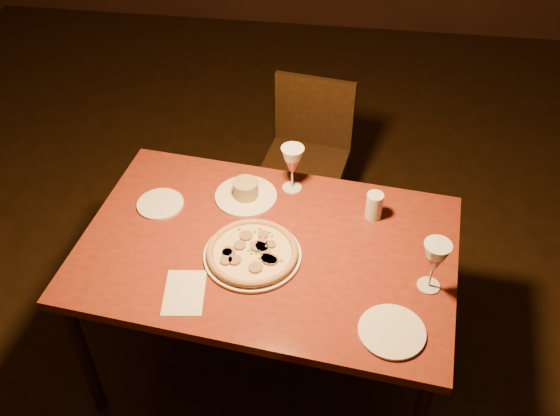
# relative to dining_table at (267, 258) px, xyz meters

# --- Properties ---
(dining_table) EXTENTS (1.42, 0.99, 0.72)m
(dining_table) POSITION_rel_dining_table_xyz_m (0.00, 0.00, 0.00)
(dining_table) COLOR maroon
(dining_table) RESTS_ON floor
(chair_far) EXTENTS (0.44, 0.44, 0.81)m
(chair_far) POSITION_rel_dining_table_xyz_m (0.06, 0.90, -0.20)
(chair_far) COLOR black
(chair_far) RESTS_ON floor
(pizza_plate) EXTENTS (0.34, 0.34, 0.04)m
(pizza_plate) POSITION_rel_dining_table_xyz_m (-0.04, -0.06, 0.08)
(pizza_plate) COLOR white
(pizza_plate) RESTS_ON dining_table
(ramekin_saucer) EXTENTS (0.24, 0.24, 0.08)m
(ramekin_saucer) POSITION_rel_dining_table_xyz_m (-0.12, 0.25, 0.09)
(ramekin_saucer) COLOR white
(ramekin_saucer) RESTS_ON dining_table
(wine_glass_far) EXTENTS (0.09, 0.09, 0.20)m
(wine_glass_far) POSITION_rel_dining_table_xyz_m (0.05, 0.33, 0.16)
(wine_glass_far) COLOR #BD594E
(wine_glass_far) RESTS_ON dining_table
(wine_glass_right) EXTENTS (0.09, 0.09, 0.20)m
(wine_glass_right) POSITION_rel_dining_table_xyz_m (0.56, -0.11, 0.16)
(wine_glass_right) COLOR #BD594E
(wine_glass_right) RESTS_ON dining_table
(water_tumbler) EXTENTS (0.06, 0.06, 0.11)m
(water_tumbler) POSITION_rel_dining_table_xyz_m (0.37, 0.21, 0.12)
(water_tumbler) COLOR silver
(water_tumbler) RESTS_ON dining_table
(side_plate_left) EXTENTS (0.18, 0.18, 0.01)m
(side_plate_left) POSITION_rel_dining_table_xyz_m (-0.44, 0.16, 0.07)
(side_plate_left) COLOR white
(side_plate_left) RESTS_ON dining_table
(side_plate_near) EXTENTS (0.21, 0.21, 0.01)m
(side_plate_near) POSITION_rel_dining_table_xyz_m (0.44, -0.32, 0.07)
(side_plate_near) COLOR white
(side_plate_near) RESTS_ON dining_table
(menu_card) EXTENTS (0.16, 0.21, 0.00)m
(menu_card) POSITION_rel_dining_table_xyz_m (-0.24, -0.25, 0.06)
(menu_card) COLOR silver
(menu_card) RESTS_ON dining_table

